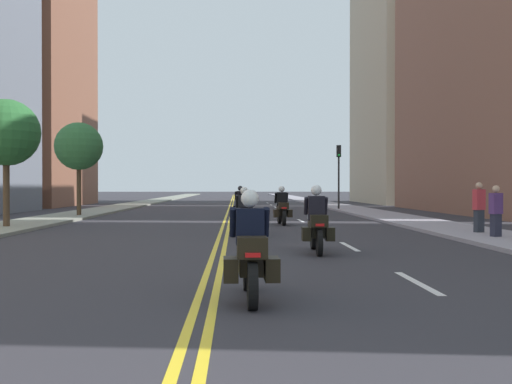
{
  "coord_description": "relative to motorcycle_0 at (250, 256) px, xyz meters",
  "views": [
    {
      "loc": [
        0.43,
        -1.83,
        1.62
      ],
      "look_at": [
        1.18,
        20.38,
        1.41
      ],
      "focal_mm": 41.46,
      "sensor_mm": 36.0,
      "label": 1
    }
  ],
  "objects": [
    {
      "name": "pedestrian_1",
      "position": [
        7.6,
        9.11,
        0.21
      ],
      "size": [
        0.42,
        0.34,
        1.66
      ],
      "rotation": [
        0.0,
        0.0,
        0.39
      ],
      "color": "#252738",
      "rests_on": "ground"
    },
    {
      "name": "traffic_light_far",
      "position": [
        6.74,
        31.41,
        2.41
      ],
      "size": [
        0.28,
        0.38,
        4.42
      ],
      "color": "black",
      "rests_on": "ground"
    },
    {
      "name": "street_tree_0",
      "position": [
        -8.48,
        23.0,
        3.08
      ],
      "size": [
        2.51,
        2.51,
        5.0
      ],
      "color": "#483624",
      "rests_on": "ground"
    },
    {
      "name": "sidewalk_right",
      "position": [
        7.76,
        41.47,
        -0.58
      ],
      "size": [
        2.84,
        144.0,
        0.12
      ],
      "primitive_type": "cube",
      "color": "gray",
      "rests_on": "ground"
    },
    {
      "name": "building_right_2",
      "position": [
        15.41,
        48.66,
        13.34
      ],
      "size": [
        6.14,
        15.99,
        27.96
      ],
      "color": "#B6AA90",
      "rests_on": "ground"
    },
    {
      "name": "motorcycle_1",
      "position": [
        1.76,
        5.91,
        0.03
      ],
      "size": [
        0.78,
        2.18,
        1.66
      ],
      "rotation": [
        0.0,
        0.0,
        -0.04
      ],
      "color": "black",
      "rests_on": "ground"
    },
    {
      "name": "motorcycle_4",
      "position": [
        0.01,
        21.92,
        0.03
      ],
      "size": [
        0.76,
        2.14,
        1.66
      ],
      "rotation": [
        0.0,
        0.0,
        0.01
      ],
      "color": "black",
      "rests_on": "ground"
    },
    {
      "name": "motorcycle_0",
      "position": [
        0.0,
        0.0,
        0.0
      ],
      "size": [
        0.77,
        2.1,
        1.58
      ],
      "rotation": [
        0.0,
        0.0,
        0.02
      ],
      "color": "black",
      "rests_on": "ground"
    },
    {
      "name": "building_left_2",
      "position": [
        -18.17,
        42.19,
        14.81
      ],
      "size": [
        9.13,
        14.42,
        30.92
      ],
      "color": "brown",
      "rests_on": "ground"
    },
    {
      "name": "street_tree_1",
      "position": [
        -8.9,
        14.28,
        3.0
      ],
      "size": [
        2.52,
        2.52,
        4.93
      ],
      "color": "#4B3826",
      "rests_on": "ground"
    },
    {
      "name": "centreline_yellow_outer",
      "position": [
        -0.51,
        41.47,
        -0.64
      ],
      "size": [
        0.12,
        132.0,
        0.01
      ],
      "primitive_type": "cube",
      "color": "yellow",
      "rests_on": "ground"
    },
    {
      "name": "motorcycle_2",
      "position": [
        0.06,
        11.02,
        0.01
      ],
      "size": [
        0.76,
        2.27,
        1.61
      ],
      "rotation": [
        0.0,
        0.0,
        -0.0
      ],
      "color": "black",
      "rests_on": "ground"
    },
    {
      "name": "ground_plane",
      "position": [
        -0.63,
        41.47,
        -0.64
      ],
      "size": [
        264.0,
        264.0,
        0.0
      ],
      "primitive_type": "plane",
      "color": "#2E2D33"
    },
    {
      "name": "centreline_yellow_inner",
      "position": [
        -0.75,
        41.47,
        -0.64
      ],
      "size": [
        0.12,
        132.0,
        0.01
      ],
      "primitive_type": "cube",
      "color": "yellow",
      "rests_on": "ground"
    },
    {
      "name": "sidewalk_left",
      "position": [
        -9.02,
        41.47,
        -0.58
      ],
      "size": [
        2.84,
        144.0,
        0.12
      ],
      "primitive_type": "cube",
      "color": "gray",
      "rests_on": "ground"
    },
    {
      "name": "pedestrian_0",
      "position": [
        7.77,
        10.76,
        0.27
      ],
      "size": [
        0.41,
        0.33,
        1.76
      ],
      "rotation": [
        0.0,
        0.0,
        0.34
      ],
      "color": "#282E39",
      "rests_on": "ground"
    },
    {
      "name": "motorcycle_3",
      "position": [
        1.73,
        16.53,
        0.02
      ],
      "size": [
        0.78,
        2.18,
        1.65
      ],
      "rotation": [
        0.0,
        0.0,
        0.05
      ],
      "color": "black",
      "rests_on": "ground"
    },
    {
      "name": "building_right_1",
      "position": [
        15.78,
        28.06,
        10.2
      ],
      "size": [
        6.89,
        19.93,
        21.7
      ],
      "color": "brown",
      "rests_on": "ground"
    },
    {
      "name": "lane_dashes_white",
      "position": [
        2.86,
        22.47,
        -0.64
      ],
      "size": [
        0.14,
        56.4,
        0.01
      ],
      "color": "silver",
      "rests_on": "ground"
    }
  ]
}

